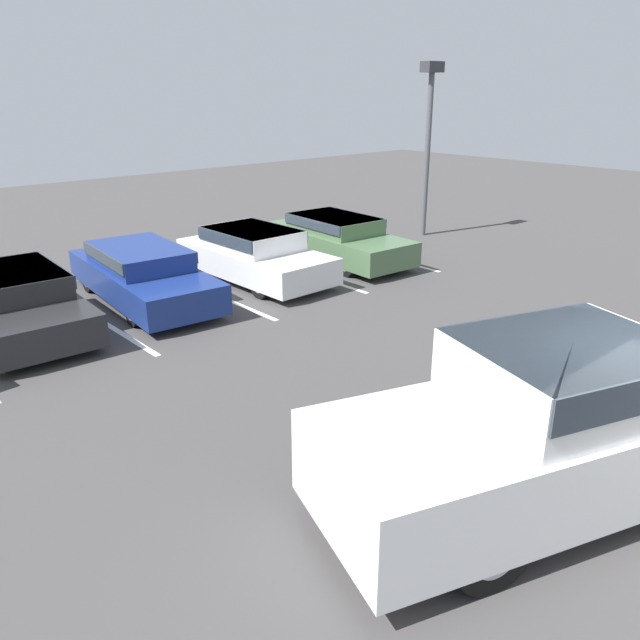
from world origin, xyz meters
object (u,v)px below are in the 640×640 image
(parked_sedan_b, at_px, (16,299))
(parked_sedan_c, at_px, (142,272))
(wheel_stop_curb, at_px, (156,255))
(parked_sedan_e, at_px, (336,237))
(light_post, at_px, (429,126))
(pickup_truck, at_px, (583,418))
(parked_sedan_d, at_px, (254,253))

(parked_sedan_b, xyz_separation_m, parked_sedan_c, (2.61, 0.07, 0.00))
(wheel_stop_curb, bearing_deg, parked_sedan_e, -45.65)
(parked_sedan_b, height_order, parked_sedan_e, parked_sedan_e)
(parked_sedan_c, bearing_deg, parked_sedan_b, -83.18)
(parked_sedan_b, distance_m, parked_sedan_e, 8.05)
(parked_sedan_e, xyz_separation_m, light_post, (4.17, 0.41, 2.67))
(parked_sedan_e, height_order, light_post, light_post)
(light_post, bearing_deg, parked_sedan_e, -174.41)
(parked_sedan_b, bearing_deg, light_post, 93.89)
(light_post, height_order, wheel_stop_curb, light_post)
(parked_sedan_e, relative_size, light_post, 0.91)
(parked_sedan_b, xyz_separation_m, light_post, (12.21, 0.12, 2.67))
(pickup_truck, height_order, parked_sedan_e, pickup_truck)
(light_post, bearing_deg, pickup_truck, -133.46)
(parked_sedan_c, bearing_deg, light_post, 95.56)
(wheel_stop_curb, bearing_deg, parked_sedan_d, -77.47)
(pickup_truck, distance_m, parked_sedan_c, 9.65)
(parked_sedan_b, distance_m, wheel_stop_curb, 5.64)
(pickup_truck, relative_size, light_post, 1.28)
(parked_sedan_c, xyz_separation_m, parked_sedan_e, (5.43, -0.36, 0.00))
(pickup_truck, height_order, wheel_stop_curb, pickup_truck)
(parked_sedan_d, bearing_deg, pickup_truck, -14.58)
(parked_sedan_c, xyz_separation_m, light_post, (9.59, 0.05, 2.67))
(parked_sedan_d, height_order, parked_sedan_e, parked_sedan_d)
(pickup_truck, bearing_deg, parked_sedan_b, 126.48)
(parked_sedan_d, bearing_deg, light_post, 92.67)
(parked_sedan_c, distance_m, light_post, 9.96)
(pickup_truck, height_order, parked_sedan_c, pickup_truck)
(parked_sedan_c, relative_size, wheel_stop_curb, 2.52)
(parked_sedan_c, distance_m, parked_sedan_d, 2.77)
(parked_sedan_c, height_order, light_post, light_post)
(pickup_truck, bearing_deg, parked_sedan_d, 94.80)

